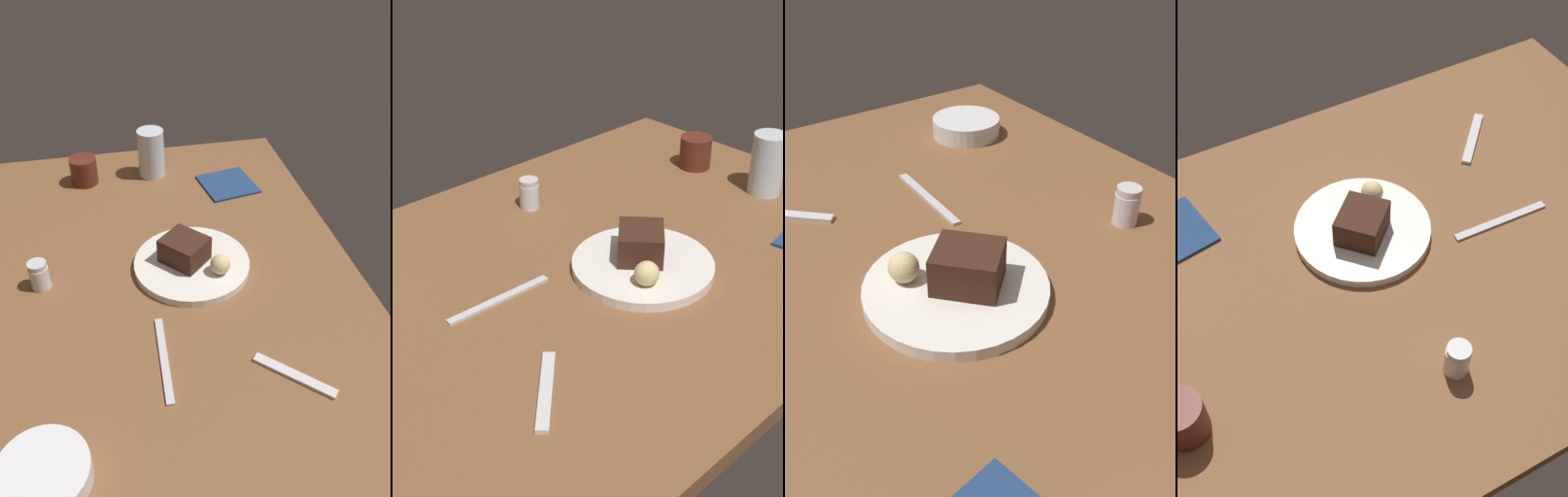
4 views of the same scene
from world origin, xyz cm
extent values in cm
cube|color=brown|center=(0.00, 0.00, 1.50)|extent=(120.00, 84.00, 3.00)
cylinder|color=white|center=(-4.67, 7.44, 3.87)|extent=(24.60, 24.60, 1.74)
cube|color=#381E14|center=(-5.47, 6.05, 7.49)|extent=(11.61, 11.56, 5.50)
sphere|color=#DBC184|center=(-0.37, 12.45, 6.82)|extent=(4.16, 4.16, 4.16)
cylinder|color=silver|center=(-5.11, -23.89, 5.52)|extent=(3.98, 3.98, 5.05)
cylinder|color=silver|center=(-5.11, -23.89, 8.65)|extent=(3.78, 3.78, 1.20)
cylinder|color=silver|center=(-45.37, 4.67, 9.45)|extent=(7.04, 7.04, 12.90)
cylinder|color=#562319|center=(-44.74, -13.48, 6.58)|extent=(7.03, 7.03, 7.16)
cube|color=silver|center=(26.96, 18.82, 3.35)|extent=(11.74, 12.02, 0.70)
cube|color=silver|center=(18.82, -2.33, 3.25)|extent=(19.04, 2.22, 0.50)
camera|label=1|loc=(76.25, -8.77, 74.12)|focal=36.67mm
camera|label=2|loc=(68.63, 71.07, 66.80)|focal=48.30mm
camera|label=3|loc=(-54.02, 38.41, 51.71)|focal=41.31mm
camera|label=4|loc=(-40.25, -61.45, 94.24)|focal=47.75mm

